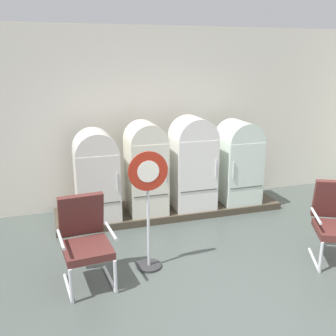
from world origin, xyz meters
TOP-DOWN VIEW (x-y plane):
  - ground at (0.00, 0.00)m, footprint 12.00×10.00m
  - back_wall at (0.00, 3.66)m, footprint 11.76×0.12m
  - display_plinth at (0.00, 3.02)m, footprint 3.80×0.95m
  - refrigerator_0 at (-1.22, 2.93)m, footprint 0.65×0.70m
  - refrigerator_1 at (-0.43, 2.91)m, footprint 0.60×0.67m
  - refrigerator_2 at (0.37, 2.89)m, footprint 0.68×0.63m
  - refrigerator_3 at (1.22, 2.93)m, footprint 0.65×0.71m
  - armchair_left at (-1.57, 1.29)m, footprint 0.64×0.73m
  - armchair_right at (1.58, 0.86)m, footprint 0.78×0.84m
  - sign_stand at (-0.79, 1.35)m, footprint 0.48×0.32m

SIDE VIEW (x-z plane):
  - ground at x=0.00m, z-range -0.05..0.00m
  - display_plinth at x=0.00m, z-range 0.00..0.11m
  - armchair_left at x=-1.57m, z-range 0.04..1.09m
  - armchair_right at x=1.58m, z-range 0.04..1.09m
  - sign_stand at x=-0.79m, z-range 0.01..1.53m
  - refrigerator_0 at x=-1.22m, z-range 0.15..1.54m
  - refrigerator_3 at x=1.22m, z-range 0.15..1.57m
  - refrigerator_1 at x=-0.43m, z-range 0.16..1.65m
  - refrigerator_2 at x=0.37m, z-range 0.16..1.69m
  - back_wall at x=0.00m, z-range 0.01..3.09m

